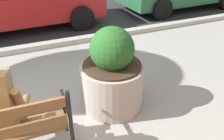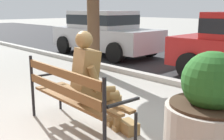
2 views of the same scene
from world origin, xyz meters
name	(u,v)px [view 1 (image 1 of 2)]	position (x,y,z in m)	size (l,w,h in m)	color
street_surface	(2,3)	(0.00, 7.50, 0.00)	(60.00, 9.00, 0.01)	#2D2D30
curb_stone	(4,52)	(0.00, 2.90, 0.06)	(60.00, 0.20, 0.12)	#B2AFA8
bronze_statue_seated	(3,106)	(0.07, 0.12, 0.67)	(0.77, 0.80, 1.37)	olive
concrete_planter	(112,75)	(1.48, 0.46, 0.51)	(0.91, 0.91, 1.23)	#A8A399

